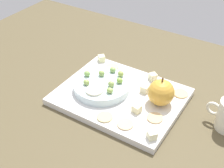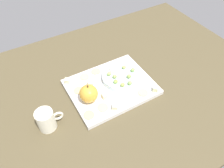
# 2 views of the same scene
# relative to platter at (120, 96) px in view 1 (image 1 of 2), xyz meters

# --- Properties ---
(table) EXTENTS (1.47, 0.97, 0.04)m
(table) POSITION_rel_platter_xyz_m (0.02, -0.01, -0.03)
(table) COLOR brown
(table) RESTS_ON ground
(platter) EXTENTS (0.35, 0.28, 0.02)m
(platter) POSITION_rel_platter_xyz_m (0.00, 0.00, 0.00)
(platter) COLOR white
(platter) RESTS_ON table
(serving_dish) EXTENTS (0.17, 0.17, 0.02)m
(serving_dish) POSITION_rel_platter_xyz_m (-0.06, -0.01, 0.02)
(serving_dish) COLOR silver
(serving_dish) RESTS_ON platter
(apple_whole) EXTENTS (0.07, 0.07, 0.07)m
(apple_whole) POSITION_rel_platter_xyz_m (0.11, 0.02, 0.05)
(apple_whole) COLOR gold
(apple_whole) RESTS_ON platter
(apple_stem) EXTENTS (0.01, 0.01, 0.01)m
(apple_stem) POSITION_rel_platter_xyz_m (0.11, 0.02, 0.09)
(apple_stem) COLOR brown
(apple_stem) RESTS_ON apple_whole
(cheese_cube_0) EXTENTS (0.02, 0.02, 0.02)m
(cheese_cube_0) POSITION_rel_platter_xyz_m (0.06, 0.05, 0.02)
(cheese_cube_0) COLOR beige
(cheese_cube_0) RESTS_ON platter
(cheese_cube_1) EXTENTS (0.03, 0.03, 0.02)m
(cheese_cube_1) POSITION_rel_platter_xyz_m (-0.14, 0.12, 0.02)
(cheese_cube_1) COLOR beige
(cheese_cube_1) RESTS_ON platter
(cheese_cube_2) EXTENTS (0.02, 0.02, 0.02)m
(cheese_cube_2) POSITION_rel_platter_xyz_m (0.08, -0.04, 0.02)
(cheese_cube_2) COLOR beige
(cheese_cube_2) RESTS_ON platter
(cheese_cube_3) EXTENTS (0.03, 0.03, 0.02)m
(cheese_cube_3) POSITION_rel_platter_xyz_m (0.15, -0.11, 0.02)
(cheese_cube_3) COLOR beige
(cheese_cube_3) RESTS_ON platter
(cheese_cube_4) EXTENTS (0.03, 0.03, 0.02)m
(cheese_cube_4) POSITION_rel_platter_xyz_m (0.05, 0.11, 0.02)
(cheese_cube_4) COLOR beige
(cheese_cube_4) RESTS_ON platter
(cracker_0) EXTENTS (0.04, 0.04, 0.00)m
(cracker_0) POSITION_rel_platter_xyz_m (0.15, 0.09, 0.01)
(cracker_0) COLOR #E0B87D
(cracker_0) RESTS_ON platter
(cracker_1) EXTENTS (0.04, 0.04, 0.00)m
(cracker_1) POSITION_rel_platter_xyz_m (-0.09, 0.10, 0.01)
(cracker_1) COLOR #D6C486
(cracker_1) RESTS_ON platter
(cracker_2) EXTENTS (0.04, 0.04, 0.00)m
(cracker_2) POSITION_rel_platter_xyz_m (0.01, -0.11, 0.01)
(cracker_2) COLOR #D1BA81
(cracker_2) RESTS_ON platter
(cracker_3) EXTENTS (0.04, 0.04, 0.00)m
(cracker_3) POSITION_rel_platter_xyz_m (0.08, -0.10, 0.01)
(cracker_3) COLOR #DDBA89
(cracker_3) RESTS_ON platter
(cracker_4) EXTENTS (0.04, 0.04, 0.00)m
(cracker_4) POSITION_rel_platter_xyz_m (0.13, -0.04, 0.01)
(cracker_4) COLOR #DAB57F
(cracker_4) RESTS_ON platter
(cracker_5) EXTENTS (0.04, 0.04, 0.00)m
(cracker_5) POSITION_rel_platter_xyz_m (0.09, 0.09, 0.01)
(cracker_5) COLOR #E3BD8A
(cracker_5) RESTS_ON platter
(grape_0) EXTENTS (0.02, 0.02, 0.02)m
(grape_0) POSITION_rel_platter_xyz_m (-0.09, -0.04, 0.04)
(grape_0) COLOR #9AB559
(grape_0) RESTS_ON serving_dish
(grape_1) EXTENTS (0.02, 0.02, 0.02)m
(grape_1) POSITION_rel_platter_xyz_m (-0.02, -0.02, 0.04)
(grape_1) COLOR #95AE5D
(grape_1) RESTS_ON serving_dish
(grape_2) EXTENTS (0.02, 0.02, 0.02)m
(grape_2) POSITION_rel_platter_xyz_m (-0.01, -0.04, 0.04)
(grape_2) COLOR #9CC05D
(grape_2) RESTS_ON serving_dish
(grape_3) EXTENTS (0.02, 0.02, 0.02)m
(grape_3) POSITION_rel_platter_xyz_m (-0.06, 0.05, 0.04)
(grape_3) COLOR #88B25A
(grape_3) RESTS_ON serving_dish
(grape_4) EXTENTS (0.02, 0.02, 0.02)m
(grape_4) POSITION_rel_platter_xyz_m (-0.01, 0.02, 0.04)
(grape_4) COLOR #91C04C
(grape_4) RESTS_ON serving_dish
(grape_5) EXTENTS (0.02, 0.02, 0.02)m
(grape_5) POSITION_rel_platter_xyz_m (-0.08, 0.02, 0.04)
(grape_5) COLOR #8BAA52
(grape_5) RESTS_ON serving_dish
(grape_6) EXTENTS (0.02, 0.02, 0.02)m
(grape_6) POSITION_rel_platter_xyz_m (-0.11, -0.01, 0.04)
(grape_6) COLOR #89B85A
(grape_6) RESTS_ON serving_dish
(grape_7) EXTENTS (0.02, 0.02, 0.02)m
(grape_7) POSITION_rel_platter_xyz_m (-0.03, 0.05, 0.04)
(grape_7) COLOR #99AF52
(grape_7) RESTS_ON serving_dish
(apple_slice_0) EXTENTS (0.05, 0.05, 0.01)m
(apple_slice_0) POSITION_rel_platter_xyz_m (-0.05, -0.05, 0.04)
(apple_slice_0) COLOR beige
(apple_slice_0) RESTS_ON serving_dish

